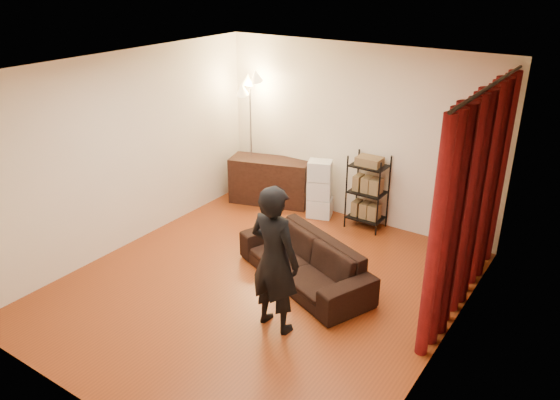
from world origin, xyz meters
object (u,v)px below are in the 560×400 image
Objects in this scene: storage_boxes at (319,189)px; person at (274,259)px; wire_shelf at (367,192)px; floor_lamp at (251,139)px; media_cabinet at (270,181)px; sofa at (304,261)px.

person is at bearing -69.27° from storage_boxes.
storage_boxes is 0.82× the size of wire_shelf.
person is at bearing -49.29° from floor_lamp.
floor_lamp is at bearing 169.80° from media_cabinet.
media_cabinet is at bearing -176.27° from wire_shelf.
floor_lamp is (-2.09, -0.09, 0.48)m from wire_shelf.
wire_shelf is at bearing -79.27° from person.
sofa is at bearing -86.79° from wire_shelf.
person reaches higher than wire_shelf.
storage_boxes is at bearing 0.67° from floor_lamp.
media_cabinet is at bearing 6.85° from floor_lamp.
storage_boxes is (0.96, -0.03, 0.09)m from media_cabinet.
sofa is 2.53m from media_cabinet.
media_cabinet is (-2.01, 2.78, -0.46)m from person.
person reaches higher than sofa.
sofa is at bearing -39.52° from floor_lamp.
person is at bearing -82.65° from wire_shelf.
wire_shelf is (1.75, 0.05, 0.19)m from media_cabinet.
sofa is at bearing -65.25° from storage_boxes.
person is 2.85m from wire_shelf.
person is (0.22, -0.98, 0.56)m from sofa.
media_cabinet is 0.97m from storage_boxes.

